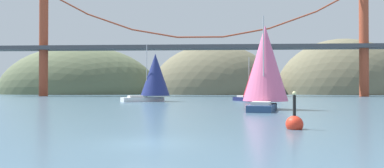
{
  "coord_description": "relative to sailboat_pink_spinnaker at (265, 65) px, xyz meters",
  "views": [
    {
      "loc": [
        2.98,
        -16.14,
        2.59
      ],
      "look_at": [
        0.0,
        43.3,
        3.3
      ],
      "focal_mm": 32.36,
      "sensor_mm": 36.0,
      "label": 1
    }
  ],
  "objects": [
    {
      "name": "channel_buoy",
      "position": [
        -1.43,
        -20.4,
        -4.99
      ],
      "size": [
        1.1,
        1.1,
        2.64
      ],
      "color": "red",
      "rests_on": "ground_plane"
    },
    {
      "name": "suspension_bridge",
      "position": [
        -9.78,
        68.58,
        11.07
      ],
      "size": [
        139.22,
        6.0,
        34.88
      ],
      "color": "#A34228",
      "rests_on": "ground_plane"
    },
    {
      "name": "ground_plane",
      "position": [
        -9.78,
        -26.42,
        -5.36
      ],
      "size": [
        360.0,
        360.0,
        0.0
      ],
      "primitive_type": "plane",
      "color": "#426075"
    },
    {
      "name": "sailboat_crimson_sail",
      "position": [
        1.72,
        25.46,
        -1.5
      ],
      "size": [
        6.6,
        8.4,
        8.73
      ],
      "color": "#191E4C",
      "rests_on": "ground_plane"
    },
    {
      "name": "headland_left",
      "position": [
        -64.78,
        108.58,
        -5.36
      ],
      "size": [
        71.59,
        44.0,
        42.79
      ],
      "primitive_type": "ellipsoid",
      "color": "#5B6647",
      "rests_on": "ground_plane"
    },
    {
      "name": "headland_center",
      "position": [
        -4.78,
        108.58,
        -5.36
      ],
      "size": [
        56.11,
        44.0,
        43.23
      ],
      "primitive_type": "ellipsoid",
      "color": "#6B664C",
      "rests_on": "ground_plane"
    },
    {
      "name": "sailboat_navy_sail",
      "position": [
        -17.48,
        24.27,
        -0.42
      ],
      "size": [
        10.15,
        8.3,
        11.06
      ],
      "color": "white",
      "rests_on": "ground_plane"
    },
    {
      "name": "headland_right",
      "position": [
        50.22,
        108.58,
        -5.36
      ],
      "size": [
        56.51,
        44.0,
        47.39
      ],
      "primitive_type": "ellipsoid",
      "color": "#6B664C",
      "rests_on": "ground_plane"
    },
    {
      "name": "sailboat_pink_spinnaker",
      "position": [
        0.0,
        0.0,
        0.0
      ],
      "size": [
        6.72,
        10.2,
        11.11
      ],
      "color": "navy",
      "rests_on": "ground_plane"
    }
  ]
}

